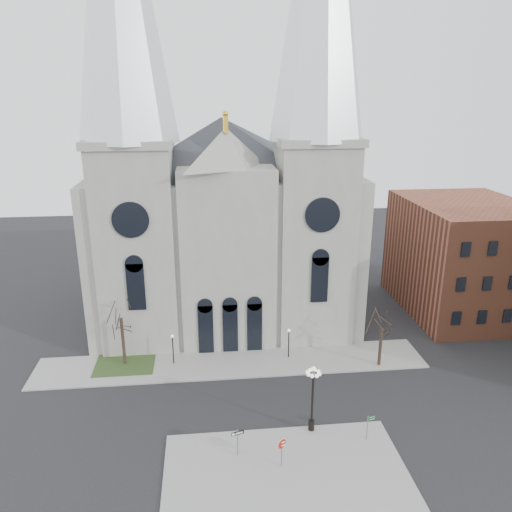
{
  "coord_description": "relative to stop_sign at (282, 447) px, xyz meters",
  "views": [
    {
      "loc": [
        -2.41,
        -34.59,
        26.81
      ],
      "look_at": [
        2.17,
        8.0,
        12.68
      ],
      "focal_mm": 35.0,
      "sensor_mm": 36.0,
      "label": 1
    }
  ],
  "objects": [
    {
      "name": "ped_lamp_left",
      "position": [
        -8.75,
        15.94,
        0.43
      ],
      "size": [
        0.32,
        0.32,
        3.26
      ],
      "color": "black",
      "rests_on": "sidewalk_far"
    },
    {
      "name": "ground",
      "position": [
        -2.75,
        4.44,
        -1.9
      ],
      "size": [
        160.0,
        160.0,
        0.0
      ],
      "primitive_type": "plane",
      "color": "black",
      "rests_on": "ground"
    },
    {
      "name": "one_way_sign",
      "position": [
        -3.16,
        1.57,
        -0.22
      ],
      "size": [
        0.97,
        0.33,
        2.29
      ],
      "rotation": [
        0.0,
        0.0,
        0.3
      ],
      "color": "slate",
      "rests_on": "sidewalk_near"
    },
    {
      "name": "sidewalk_near",
      "position": [
        0.25,
        -0.56,
        -1.83
      ],
      "size": [
        18.0,
        10.0,
        0.14
      ],
      "primitive_type": "cube",
      "color": "gray",
      "rests_on": "ground"
    },
    {
      "name": "stop_sign",
      "position": [
        0.0,
        0.0,
        0.0
      ],
      "size": [
        0.87,
        0.23,
        2.47
      ],
      "rotation": [
        0.0,
        0.0,
        0.24
      ],
      "color": "slate",
      "rests_on": "sidewalk_near"
    },
    {
      "name": "street_name_sign",
      "position": [
        7.37,
        2.29,
        -0.46
      ],
      "size": [
        0.69,
        0.23,
        2.2
      ],
      "rotation": [
        0.0,
        0.0,
        0.25
      ],
      "color": "slate",
      "rests_on": "sidewalk_near"
    },
    {
      "name": "ped_lamp_right",
      "position": [
        3.25,
        15.94,
        0.43
      ],
      "size": [
        0.32,
        0.32,
        3.26
      ],
      "color": "black",
      "rests_on": "sidewalk_far"
    },
    {
      "name": "bg_building_brick",
      "position": [
        27.25,
        26.44,
        5.1
      ],
      "size": [
        14.0,
        18.0,
        14.0
      ],
      "primitive_type": "cube",
      "color": "brown",
      "rests_on": "ground"
    },
    {
      "name": "grass_patch",
      "position": [
        -13.75,
        16.44,
        -1.81
      ],
      "size": [
        6.0,
        5.0,
        0.18
      ],
      "primitive_type": "cube",
      "color": "#28411C",
      "rests_on": "ground"
    },
    {
      "name": "globe_lamp",
      "position": [
        3.12,
        3.94,
        1.97
      ],
      "size": [
        1.65,
        1.65,
        5.94
      ],
      "rotation": [
        0.0,
        0.0,
        0.36
      ],
      "color": "black",
      "rests_on": "sidewalk_near"
    },
    {
      "name": "tree_right",
      "position": [
        12.25,
        13.44,
        2.56
      ],
      "size": [
        3.2,
        3.2,
        6.0
      ],
      "color": "black",
      "rests_on": "ground"
    },
    {
      "name": "sidewalk_far",
      "position": [
        -2.75,
        15.44,
        -1.83
      ],
      "size": [
        40.0,
        6.0,
        0.14
      ],
      "primitive_type": "cube",
      "color": "gray",
      "rests_on": "ground"
    },
    {
      "name": "tree_left",
      "position": [
        -13.75,
        16.44,
        3.68
      ],
      "size": [
        3.2,
        3.2,
        7.5
      ],
      "color": "black",
      "rests_on": "ground"
    },
    {
      "name": "cathedral",
      "position": [
        -2.75,
        27.3,
        16.58
      ],
      "size": [
        33.0,
        26.66,
        54.0
      ],
      "color": "gray",
      "rests_on": "ground"
    }
  ]
}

